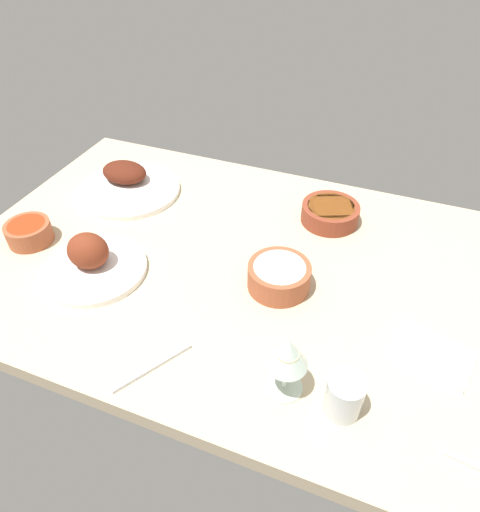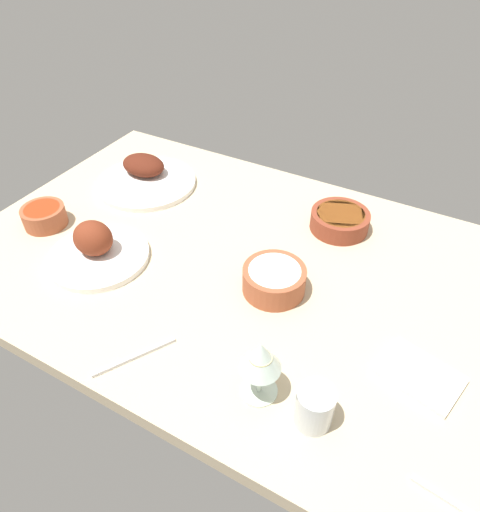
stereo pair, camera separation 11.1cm
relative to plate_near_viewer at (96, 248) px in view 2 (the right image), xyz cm
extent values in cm
cube|color=#C6B28E|center=(31.94, 15.62, -4.91)|extent=(140.00, 90.00, 4.00)
cylinder|color=white|center=(0.54, -0.32, -2.11)|extent=(24.91, 24.91, 1.60)
ellipsoid|color=maroon|center=(-0.69, 0.41, 2.72)|extent=(10.00, 8.80, 8.76)
cylinder|color=white|center=(-10.38, 33.00, -2.11)|extent=(29.90, 29.90, 1.60)
ellipsoid|color=#511E11|center=(-13.65, 36.37, 1.39)|extent=(13.97, 10.17, 5.87)
cylinder|color=#A35133|center=(-21.94, 3.67, -0.23)|extent=(11.45, 11.45, 5.36)
cylinder|color=#9E3314|center=(-21.94, 3.67, 1.95)|extent=(9.39, 9.39, 1.00)
cylinder|color=#A35133|center=(43.35, 11.03, 0.16)|extent=(14.50, 14.50, 6.14)
cylinder|color=white|center=(43.35, 11.03, 2.73)|extent=(11.89, 11.89, 1.00)
cylinder|color=brown|center=(48.61, 40.56, -0.37)|extent=(15.58, 15.58, 5.07)
cylinder|color=brown|center=(48.61, 40.56, 1.66)|extent=(12.78, 12.78, 1.00)
cylinder|color=silver|center=(52.63, -14.47, -2.66)|extent=(7.00, 7.00, 0.50)
cylinder|color=silver|center=(52.63, -14.47, 1.09)|extent=(1.00, 1.00, 7.00)
cone|color=silver|center=(52.63, -14.47, 7.84)|extent=(7.60, 7.60, 6.50)
cylinder|color=beige|center=(52.63, -14.47, 6.39)|extent=(4.18, 4.18, 2.80)
cylinder|color=silver|center=(63.50, -15.01, 1.25)|extent=(6.76, 6.76, 8.32)
cube|color=white|center=(78.24, 3.18, -2.31)|extent=(16.95, 13.87, 1.20)
cube|color=silver|center=(89.56, -17.85, -2.51)|extent=(16.74, 3.17, 0.80)
cube|color=silver|center=(27.43, -19.77, -2.51)|extent=(9.63, 15.43, 0.80)
camera|label=1|loc=(62.36, -62.23, 71.80)|focal=31.73mm
camera|label=2|loc=(72.38, -57.53, 71.80)|focal=31.73mm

